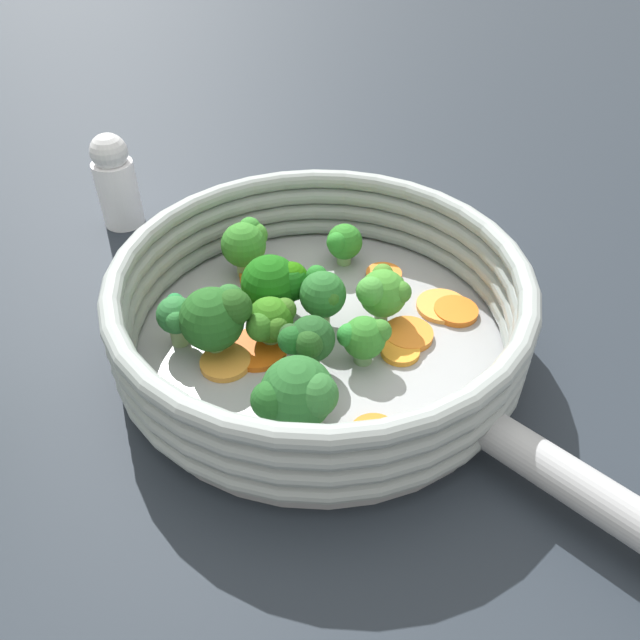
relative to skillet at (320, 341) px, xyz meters
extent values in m
plane|color=#1F262D|center=(0.00, 0.00, -0.01)|extent=(4.00, 4.00, 0.00)
cylinder|color=#939699|center=(0.00, 0.00, 0.00)|extent=(0.29, 0.29, 0.01)
torus|color=#8F9997|center=(0.00, 0.00, 0.01)|extent=(0.30, 0.30, 0.02)
torus|color=#8F9997|center=(0.00, 0.00, 0.03)|extent=(0.30, 0.30, 0.02)
torus|color=#8F9997|center=(0.00, 0.00, 0.05)|extent=(0.30, 0.30, 0.02)
torus|color=#8F9997|center=(0.00, 0.00, 0.06)|extent=(0.30, 0.30, 0.02)
cylinder|color=#999B9E|center=(-0.20, 0.14, 0.02)|extent=(0.18, 0.13, 0.03)
sphere|color=#8F939D|center=(-0.10, 0.10, 0.01)|extent=(0.01, 0.01, 0.01)
sphere|color=#8E9B97|center=(-0.13, 0.06, 0.01)|extent=(0.01, 0.01, 0.01)
cylinder|color=orange|center=(0.09, 0.00, 0.01)|extent=(0.05, 0.05, 0.00)
cylinder|color=orange|center=(0.06, 0.04, 0.01)|extent=(0.05, 0.05, 0.00)
cylinder|color=orange|center=(-0.04, -0.08, 0.01)|extent=(0.04, 0.04, 0.01)
cylinder|color=orange|center=(-0.07, -0.01, 0.01)|extent=(0.04, 0.04, 0.01)
cylinder|color=#F0953A|center=(-0.09, -0.05, 0.01)|extent=(0.06, 0.06, 0.00)
cylinder|color=orange|center=(-0.10, -0.04, 0.01)|extent=(0.05, 0.05, 0.01)
cylinder|color=orange|center=(-0.06, 0.01, 0.01)|extent=(0.03, 0.03, 0.00)
cylinder|color=#E05C12|center=(0.04, 0.03, 0.01)|extent=(0.05, 0.05, 0.00)
cylinder|color=orange|center=(0.06, -0.06, 0.01)|extent=(0.06, 0.06, 0.01)
cylinder|color=orange|center=(-0.05, 0.09, 0.01)|extent=(0.05, 0.05, 0.00)
cylinder|color=#85A467|center=(0.00, -0.01, 0.02)|extent=(0.01, 0.01, 0.02)
sphere|color=#246127|center=(0.00, -0.01, 0.04)|extent=(0.04, 0.04, 0.04)
sphere|color=#1F6A21|center=(0.01, -0.02, 0.04)|extent=(0.02, 0.02, 0.02)
sphere|color=#2C601E|center=(-0.01, -0.01, 0.04)|extent=(0.02, 0.02, 0.02)
cylinder|color=#8AA569|center=(0.10, 0.02, 0.02)|extent=(0.01, 0.01, 0.02)
sphere|color=#286A31|center=(0.10, 0.02, 0.03)|extent=(0.03, 0.03, 0.03)
sphere|color=#1F7236|center=(0.11, 0.02, 0.04)|extent=(0.01, 0.01, 0.01)
sphere|color=#296C30|center=(0.10, 0.03, 0.04)|extent=(0.02, 0.02, 0.02)
cylinder|color=#618955|center=(-0.04, 0.02, 0.01)|extent=(0.01, 0.01, 0.01)
sphere|color=#2D7325|center=(-0.04, 0.02, 0.03)|extent=(0.03, 0.03, 0.03)
sphere|color=#267C2B|center=(-0.02, 0.03, 0.03)|extent=(0.02, 0.02, 0.02)
sphere|color=#316F25|center=(-0.05, 0.02, 0.03)|extent=(0.02, 0.02, 0.02)
cylinder|color=#77A35F|center=(0.07, 0.03, 0.02)|extent=(0.01, 0.01, 0.02)
sphere|color=#1D511B|center=(0.07, 0.03, 0.04)|extent=(0.05, 0.05, 0.05)
sphere|color=#1D4816|center=(0.06, 0.03, 0.05)|extent=(0.03, 0.03, 0.03)
sphere|color=#245B25|center=(0.06, 0.02, 0.05)|extent=(0.02, 0.02, 0.02)
cylinder|color=#749657|center=(0.03, 0.01, 0.01)|extent=(0.02, 0.02, 0.01)
sphere|color=#2D6B16|center=(0.03, 0.01, 0.03)|extent=(0.03, 0.03, 0.03)
sphere|color=#2D661C|center=(0.04, 0.03, 0.03)|extent=(0.02, 0.02, 0.02)
sphere|color=#36651E|center=(0.03, 0.01, 0.03)|extent=(0.02, 0.02, 0.02)
sphere|color=#33661B|center=(0.03, 0.02, 0.03)|extent=(0.02, 0.02, 0.02)
cylinder|color=#77A45F|center=(0.00, 0.09, 0.01)|extent=(0.02, 0.02, 0.02)
sphere|color=#215724|center=(0.00, 0.09, 0.04)|extent=(0.05, 0.05, 0.05)
sphere|color=#28602A|center=(-0.01, 0.09, 0.04)|extent=(0.03, 0.03, 0.03)
sphere|color=#1B4E1B|center=(0.01, 0.10, 0.04)|extent=(0.02, 0.02, 0.02)
cylinder|color=#7C965F|center=(-0.04, -0.02, 0.01)|extent=(0.01, 0.01, 0.02)
sphere|color=#3A8229|center=(-0.04, -0.02, 0.03)|extent=(0.04, 0.04, 0.04)
sphere|color=#447A26|center=(-0.04, -0.04, 0.04)|extent=(0.02, 0.02, 0.02)
sphere|color=#3A7826|center=(-0.06, -0.02, 0.04)|extent=(0.02, 0.02, 0.02)
sphere|color=#3E8932|center=(-0.04, -0.01, 0.04)|extent=(0.02, 0.02, 0.02)
cylinder|color=#8AB170|center=(-0.01, -0.10, 0.01)|extent=(0.01, 0.01, 0.01)
sphere|color=#297522|center=(-0.01, -0.10, 0.03)|extent=(0.03, 0.03, 0.03)
sphere|color=#2B772C|center=(0.00, -0.10, 0.03)|extent=(0.01, 0.01, 0.01)
sphere|color=#287C25|center=(0.00, -0.09, 0.03)|extent=(0.02, 0.02, 0.02)
cylinder|color=#8EA668|center=(0.07, -0.07, 0.02)|extent=(0.01, 0.01, 0.02)
sphere|color=#307725|center=(0.07, -0.07, 0.04)|extent=(0.04, 0.04, 0.04)
sphere|color=#307928|center=(0.07, -0.08, 0.04)|extent=(0.02, 0.02, 0.02)
sphere|color=#377D27|center=(0.07, -0.08, 0.04)|extent=(0.02, 0.02, 0.02)
cylinder|color=#74A15C|center=(0.04, -0.02, 0.01)|extent=(0.01, 0.01, 0.02)
sphere|color=#14580F|center=(0.04, -0.02, 0.03)|extent=(0.05, 0.05, 0.05)
sphere|color=#125111|center=(0.03, -0.02, 0.04)|extent=(0.03, 0.03, 0.03)
sphere|color=#1B620A|center=(0.05, -0.03, 0.04)|extent=(0.02, 0.02, 0.02)
sphere|color=#1E6007|center=(0.03, -0.02, 0.04)|extent=(0.03, 0.03, 0.03)
cylinder|color=olive|center=(0.00, 0.04, 0.02)|extent=(0.01, 0.01, 0.02)
sphere|color=#1B481D|center=(0.00, 0.04, 0.03)|extent=(0.03, 0.03, 0.03)
sphere|color=#1C4618|center=(0.00, 0.05, 0.04)|extent=(0.02, 0.02, 0.02)
sphere|color=#174E1B|center=(0.01, 0.04, 0.04)|extent=(0.02, 0.02, 0.02)
sphere|color=#223F1E|center=(0.01, 0.04, 0.04)|extent=(0.02, 0.02, 0.02)
cylinder|color=white|center=(0.22, -0.15, 0.03)|extent=(0.04, 0.04, 0.06)
sphere|color=silver|center=(0.22, -0.15, 0.07)|extent=(0.03, 0.03, 0.03)
camera|label=1|loc=(-0.06, 0.35, 0.32)|focal=35.00mm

